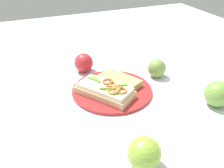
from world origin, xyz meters
name	(u,v)px	position (x,y,z in m)	size (l,w,h in m)	color
ground_plane	(112,92)	(0.00, 0.00, 0.00)	(2.00, 2.00, 0.00)	white
plate	(112,90)	(0.00, 0.00, 0.01)	(0.27, 0.27, 0.01)	#B22A2C
sandwich	(105,90)	(0.03, -0.03, 0.03)	(0.21, 0.18, 0.05)	tan
bread_slice_side	(119,81)	(-0.02, 0.04, 0.02)	(0.15, 0.08, 0.02)	tan
apple_0	(157,68)	(-0.04, 0.20, 0.03)	(0.07, 0.07, 0.07)	#799B47
apple_1	(218,94)	(0.19, 0.27, 0.04)	(0.08, 0.08, 0.08)	#75A543
apple_2	(144,153)	(0.32, -0.05, 0.04)	(0.08, 0.08, 0.08)	#8FBC3D
apple_3	(84,63)	(-0.18, -0.04, 0.04)	(0.07, 0.07, 0.07)	red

